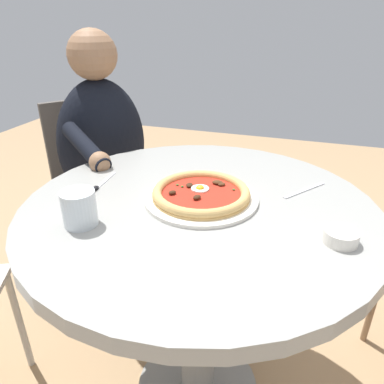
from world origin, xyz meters
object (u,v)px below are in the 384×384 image
object	(u,v)px
dining_table	(199,247)
steak_knife	(95,189)
cafe_chair_diner	(96,178)
fork_utensil	(305,190)
water_glass	(80,210)
pizza_on_plate	(200,194)
ramekin_capers	(341,236)
diner_person	(108,190)

from	to	relation	value
dining_table	steak_knife	xyz separation A→B (m)	(0.30, 0.02, 0.14)
dining_table	cafe_chair_diner	distance (m)	0.82
steak_knife	fork_utensil	bearing A→B (deg)	-162.26
water_glass	pizza_on_plate	bearing A→B (deg)	-138.03
ramekin_capers	steak_knife	bearing A→B (deg)	-5.41
steak_knife	dining_table	bearing A→B (deg)	-175.93
pizza_on_plate	ramekin_capers	bearing A→B (deg)	164.00
dining_table	fork_utensil	size ratio (longest dim) A/B	6.76
dining_table	diner_person	size ratio (longest dim) A/B	0.81
pizza_on_plate	ramekin_capers	xyz separation A→B (m)	(-0.35, 0.10, 0.00)
diner_person	cafe_chair_diner	bearing A→B (deg)	-38.44
dining_table	pizza_on_plate	bearing A→B (deg)	-78.26
pizza_on_plate	water_glass	world-z (taller)	water_glass
steak_knife	fork_utensil	distance (m)	0.59
pizza_on_plate	fork_utensil	size ratio (longest dim) A/B	2.21
diner_person	cafe_chair_diner	size ratio (longest dim) A/B	1.34
dining_table	cafe_chair_diner	world-z (taller)	cafe_chair_diner
steak_knife	diner_person	distance (m)	0.55
ramekin_capers	dining_table	bearing A→B (deg)	-13.47
pizza_on_plate	cafe_chair_diner	world-z (taller)	cafe_chair_diner
water_glass	cafe_chair_diner	bearing A→B (deg)	-59.02
pizza_on_plate	fork_utensil	distance (m)	0.30
steak_knife	cafe_chair_diner	world-z (taller)	cafe_chair_diner
steak_knife	diner_person	world-z (taller)	diner_person
dining_table	steak_knife	distance (m)	0.33
ramekin_capers	fork_utensil	distance (m)	0.26
pizza_on_plate	diner_person	bearing A→B (deg)	-36.63
cafe_chair_diner	fork_utensil	bearing A→B (deg)	159.30
fork_utensil	steak_knife	bearing A→B (deg)	17.74
pizza_on_plate	water_glass	bearing A→B (deg)	41.97
pizza_on_plate	water_glass	distance (m)	0.31
water_glass	cafe_chair_diner	world-z (taller)	cafe_chair_diner
pizza_on_plate	cafe_chair_diner	distance (m)	0.84
pizza_on_plate	diner_person	world-z (taller)	diner_person
dining_table	pizza_on_plate	xyz separation A→B (m)	(0.00, -0.02, 0.16)
steak_knife	fork_utensil	xyz separation A→B (m)	(-0.56, -0.18, -0.00)
water_glass	fork_utensil	xyz separation A→B (m)	(-0.49, -0.35, -0.03)
ramekin_capers	cafe_chair_diner	world-z (taller)	cafe_chair_diner
dining_table	ramekin_capers	world-z (taller)	ramekin_capers
steak_knife	ramekin_capers	size ratio (longest dim) A/B	2.66
water_glass	diner_person	bearing A→B (deg)	-63.22
cafe_chair_diner	diner_person	bearing A→B (deg)	141.56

